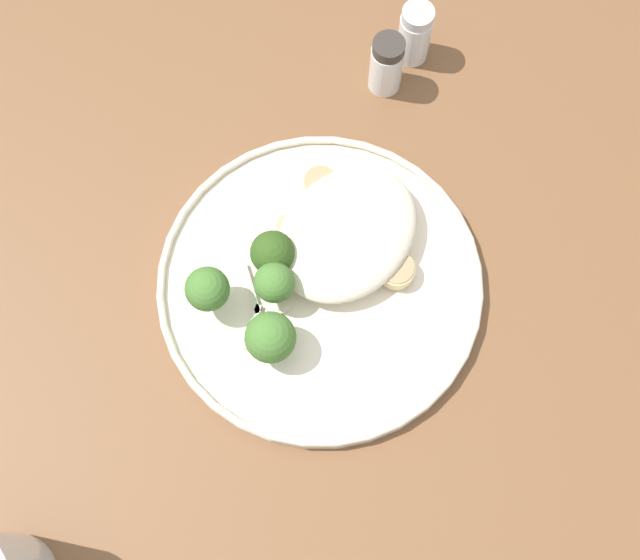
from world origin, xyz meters
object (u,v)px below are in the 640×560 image
dinner_plate (320,284)px  salt_shaker (415,34)px  seared_scallop_large_seared (338,235)px  pepper_shaker (386,65)px  seared_scallop_tilted_round (323,211)px  seared_scallop_right_edge (383,234)px  seared_scallop_half_hidden (393,268)px  seared_scallop_on_noodles (320,184)px  broccoli_floret_center_pile (208,290)px  broccoli_floret_small_sprig (274,283)px  seared_scallop_front_small (288,228)px  broccoli_floret_right_tilted (270,338)px  broccoli_floret_beside_noodles (273,253)px

dinner_plate → salt_shaker: bearing=-161.0°
seared_scallop_large_seared → pepper_shaker: (-0.16, -0.07, 0.01)m
seared_scallop_tilted_round → seared_scallop_right_edge: bearing=106.2°
seared_scallop_tilted_round → seared_scallop_half_hidden: (0.00, 0.08, 0.00)m
salt_shaker → seared_scallop_tilted_round: bearing=13.1°
seared_scallop_half_hidden → salt_shaker: bearing=-147.1°
seared_scallop_on_noodles → broccoli_floret_center_pile: bearing=-1.7°
broccoli_floret_small_sprig → seared_scallop_half_hidden: bearing=141.0°
broccoli_floret_small_sprig → dinner_plate: bearing=144.6°
seared_scallop_right_edge → salt_shaker: size_ratio=0.48×
seared_scallop_front_small → salt_shaker: salt_shaker is taller
seared_scallop_tilted_round → broccoli_floret_right_tilted: size_ratio=0.43×
broccoli_floret_right_tilted → broccoli_floret_center_pile: bearing=-87.6°
seared_scallop_tilted_round → broccoli_floret_center_pile: broccoli_floret_center_pile is taller
seared_scallop_right_edge → broccoli_floret_right_tilted: bearing=-5.0°
seared_scallop_tilted_round → seared_scallop_front_small: size_ratio=1.03×
pepper_shaker → seared_scallop_tilted_round: bearing=16.8°
seared_scallop_front_small → pepper_shaker: (-0.18, -0.03, 0.01)m
dinner_plate → seared_scallop_on_noodles: (-0.07, -0.06, 0.01)m
seared_scallop_large_seared → salt_shaker: (-0.20, -0.07, 0.01)m
broccoli_floret_beside_noodles → seared_scallop_on_noodles: bearing=-169.8°
broccoli_floret_right_tilted → salt_shaker: bearing=-164.2°
seared_scallop_large_seared → dinner_plate: bearing=18.4°
seared_scallop_front_small → broccoli_floret_beside_noodles: bearing=17.5°
seared_scallop_tilted_round → seared_scallop_on_noodles: bearing=-136.0°
broccoli_floret_beside_noodles → salt_shaker: salt_shaker is taller
dinner_plate → seared_scallop_half_hidden: 0.07m
seared_scallop_front_small → broccoli_floret_center_pile: 0.10m
dinner_plate → broccoli_floret_center_pile: 0.10m
seared_scallop_tilted_round → broccoli_floret_center_pile: 0.13m
dinner_plate → seared_scallop_tilted_round: bearing=-142.8°
seared_scallop_right_edge → broccoli_floret_small_sprig: 0.11m
seared_scallop_half_hidden → broccoli_floret_center_pile: (0.12, -0.11, 0.02)m
broccoli_floret_right_tilted → seared_scallop_half_hidden: bearing=162.3°
salt_shaker → seared_scallop_half_hidden: bearing=32.9°
broccoli_floret_right_tilted → pepper_shaker: bearing=-161.9°
broccoli_floret_center_pile → broccoli_floret_right_tilted: bearing=92.4°
broccoli_floret_center_pile → broccoli_floret_beside_noodles: bearing=162.6°
seared_scallop_large_seared → broccoli_floret_beside_noodles: size_ratio=0.50×
seared_scallop_on_noodles → broccoli_floret_small_sprig: size_ratio=0.62×
broccoli_floret_beside_noodles → broccoli_floret_right_tilted: bearing=39.1°
dinner_plate → broccoli_floret_small_sprig: broccoli_floret_small_sprig is taller
seared_scallop_right_edge → pepper_shaker: 0.17m
seared_scallop_right_edge → seared_scallop_large_seared: seared_scallop_right_edge is taller
seared_scallop_on_noodles → pepper_shaker: size_ratio=0.48×
seared_scallop_large_seared → seared_scallop_half_hidden: (-0.01, 0.06, 0.00)m
seared_scallop_front_small → salt_shaker: bearing=-172.0°
seared_scallop_large_seared → pepper_shaker: pepper_shaker is taller
seared_scallop_half_hidden → broccoli_floret_small_sprig: bearing=-39.0°
broccoli_floret_center_pile → broccoli_floret_beside_noodles: size_ratio=1.14×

